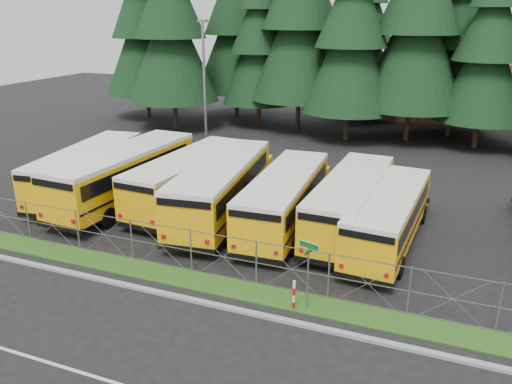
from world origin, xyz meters
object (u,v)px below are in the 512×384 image
at_px(bus_2, 193,179).
at_px(bus_5, 352,203).
at_px(striped_bollard, 294,295).
at_px(bus_6, 390,218).
at_px(light_standard, 205,85).
at_px(bus_1, 130,176).
at_px(bus_3, 224,188).
at_px(bus_4, 286,199).
at_px(street_sign, 308,262).
at_px(bus_0, 91,171).

xyz_separation_m(bus_2, bus_5, (9.35, -0.40, -0.03)).
bearing_deg(bus_2, striped_bollard, -40.16).
bearing_deg(bus_5, bus_6, -24.71).
bearing_deg(light_standard, bus_1, -87.50).
relative_size(bus_3, bus_4, 1.08).
bearing_deg(street_sign, bus_0, 154.38).
bearing_deg(bus_4, bus_6, -6.35).
distance_m(bus_4, light_standard, 15.40).
bearing_deg(bus_6, bus_1, -177.11).
relative_size(bus_1, bus_6, 1.17).
bearing_deg(bus_3, street_sign, -53.95).
bearing_deg(bus_3, bus_4, -8.06).
bearing_deg(striped_bollard, bus_1, 149.02).
xyz_separation_m(bus_1, street_sign, (12.85, -7.30, 0.41)).
bearing_deg(bus_6, bus_4, -179.24).
distance_m(bus_2, light_standard, 11.32).
height_order(striped_bollard, light_standard, light_standard).
relative_size(bus_0, bus_3, 0.93).
bearing_deg(light_standard, bus_5, -37.25).
bearing_deg(bus_0, bus_4, -9.20).
height_order(bus_2, light_standard, light_standard).
bearing_deg(striped_bollard, bus_6, 70.09).
relative_size(bus_0, bus_2, 0.99).
height_order(bus_3, bus_5, bus_3).
relative_size(bus_1, bus_3, 1.02).
height_order(bus_1, light_standard, light_standard).
height_order(bus_0, street_sign, bus_0).
xyz_separation_m(bus_0, light_standard, (2.55, 10.53, 4.02)).
xyz_separation_m(bus_1, striped_bollard, (12.37, -7.43, -1.03)).
bearing_deg(bus_4, light_standard, 130.11).
relative_size(bus_4, striped_bollard, 9.34).
bearing_deg(bus_4, bus_2, 167.00).
bearing_deg(striped_bollard, street_sign, 14.67).
bearing_deg(bus_1, bus_5, 5.96).
xyz_separation_m(bus_2, light_standard, (-4.05, 9.79, 4.00)).
relative_size(street_sign, light_standard, 0.28).
bearing_deg(bus_3, striped_bollard, -56.50).
bearing_deg(bus_3, bus_2, 151.26).
height_order(bus_6, striped_bollard, bus_6).
relative_size(bus_1, bus_4, 1.11).
relative_size(bus_3, striped_bollard, 10.11).
relative_size(bus_5, striped_bollard, 9.33).
bearing_deg(street_sign, bus_1, 150.39).
xyz_separation_m(bus_6, street_sign, (-2.08, -6.94, 0.65)).
xyz_separation_m(bus_0, bus_5, (15.95, 0.34, -0.01)).
relative_size(bus_1, light_standard, 1.22).
height_order(bus_5, street_sign, bus_5).
height_order(street_sign, striped_bollard, street_sign).
xyz_separation_m(bus_1, bus_6, (14.93, -0.36, -0.24)).
height_order(bus_1, striped_bollard, bus_1).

